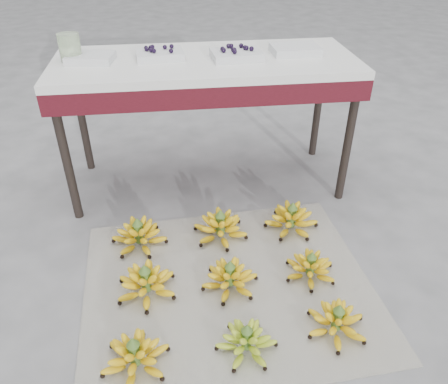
{
  "coord_description": "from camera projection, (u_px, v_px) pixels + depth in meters",
  "views": [
    {
      "loc": [
        -0.19,
        -1.32,
        1.42
      ],
      "look_at": [
        0.03,
        0.34,
        0.3
      ],
      "focal_mm": 35.0,
      "sensor_mm": 36.0,
      "label": 1
    }
  ],
  "objects": [
    {
      "name": "ground",
      "position": [
        228.0,
        292.0,
        1.9
      ],
      "size": [
        60.0,
        60.0,
        0.0
      ],
      "primitive_type": "plane",
      "color": "#5B5B5D",
      "rests_on": "ground"
    },
    {
      "name": "newspaper_mat",
      "position": [
        228.0,
        286.0,
        1.93
      ],
      "size": [
        1.31,
        1.12,
        0.01
      ],
      "primitive_type": "cube",
      "rotation": [
        0.0,
        0.0,
        0.06
      ],
      "color": "white",
      "rests_on": "ground"
    },
    {
      "name": "bunch_front_left",
      "position": [
        135.0,
        356.0,
        1.57
      ],
      "size": [
        0.28,
        0.28,
        0.15
      ],
      "rotation": [
        0.0,
        0.0,
        0.13
      ],
      "color": "#E3CA01",
      "rests_on": "newspaper_mat"
    },
    {
      "name": "bunch_front_center",
      "position": [
        247.0,
        341.0,
        1.63
      ],
      "size": [
        0.29,
        0.29,
        0.14
      ],
      "rotation": [
        0.0,
        0.0,
        -0.3
      ],
      "color": "#97B529",
      "rests_on": "newspaper_mat"
    },
    {
      "name": "bunch_front_right",
      "position": [
        337.0,
        322.0,
        1.7
      ],
      "size": [
        0.27,
        0.27,
        0.15
      ],
      "rotation": [
        0.0,
        0.0,
        -0.14
      ],
      "color": "#E3CA01",
      "rests_on": "newspaper_mat"
    },
    {
      "name": "bunch_mid_left",
      "position": [
        146.0,
        283.0,
        1.86
      ],
      "size": [
        0.27,
        0.27,
        0.16
      ],
      "rotation": [
        0.0,
        0.0,
        0.03
      ],
      "color": "#E3CA01",
      "rests_on": "newspaper_mat"
    },
    {
      "name": "bunch_mid_center",
      "position": [
        230.0,
        278.0,
        1.89
      ],
      "size": [
        0.32,
        0.32,
        0.15
      ],
      "rotation": [
        0.0,
        0.0,
        -0.33
      ],
      "color": "#E3CA01",
      "rests_on": "newspaper_mat"
    },
    {
      "name": "bunch_mid_right",
      "position": [
        310.0,
        268.0,
        1.95
      ],
      "size": [
        0.27,
        0.27,
        0.14
      ],
      "rotation": [
        0.0,
        0.0,
        0.18
      ],
      "color": "#E3CA01",
      "rests_on": "newspaper_mat"
    },
    {
      "name": "bunch_back_left",
      "position": [
        139.0,
        236.0,
        2.13
      ],
      "size": [
        0.35,
        0.35,
        0.16
      ],
      "rotation": [
        0.0,
        0.0,
        -0.43
      ],
      "color": "#E3CA01",
      "rests_on": "newspaper_mat"
    },
    {
      "name": "bunch_back_center",
      "position": [
        220.0,
        227.0,
        2.18
      ],
      "size": [
        0.35,
        0.35,
        0.17
      ],
      "rotation": [
        0.0,
        0.0,
        0.37
      ],
      "color": "#E3CA01",
      "rests_on": "newspaper_mat"
    },
    {
      "name": "bunch_back_right",
      "position": [
        291.0,
        219.0,
        2.23
      ],
      "size": [
        0.35,
        0.35,
        0.16
      ],
      "rotation": [
        0.0,
        0.0,
        -0.42
      ],
      "color": "#E3CA01",
      "rests_on": "newspaper_mat"
    },
    {
      "name": "vendor_table",
      "position": [
        206.0,
        75.0,
        2.28
      ],
      "size": [
        1.56,
        0.62,
        0.75
      ],
      "color": "black",
      "rests_on": "ground"
    },
    {
      "name": "tray_far_left",
      "position": [
        91.0,
        58.0,
        2.18
      ],
      "size": [
        0.25,
        0.19,
        0.04
      ],
      "color": "silver",
      "rests_on": "vendor_table"
    },
    {
      "name": "tray_left",
      "position": [
        159.0,
        54.0,
        2.22
      ],
      "size": [
        0.25,
        0.19,
        0.06
      ],
      "color": "silver",
      "rests_on": "vendor_table"
    },
    {
      "name": "tray_right",
      "position": [
        236.0,
        54.0,
        2.21
      ],
      "size": [
        0.27,
        0.2,
        0.06
      ],
      "color": "silver",
      "rests_on": "vendor_table"
    },
    {
      "name": "tray_far_right",
      "position": [
        295.0,
        49.0,
        2.29
      ],
      "size": [
        0.25,
        0.18,
        0.04
      ],
      "color": "silver",
      "rests_on": "vendor_table"
    },
    {
      "name": "glass_jar",
      "position": [
        70.0,
        48.0,
        2.16
      ],
      "size": [
        0.12,
        0.12,
        0.13
      ],
      "primitive_type": "cylinder",
      "rotation": [
        0.0,
        0.0,
        -0.08
      ],
      "color": "#D4EFBE",
      "rests_on": "vendor_table"
    }
  ]
}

